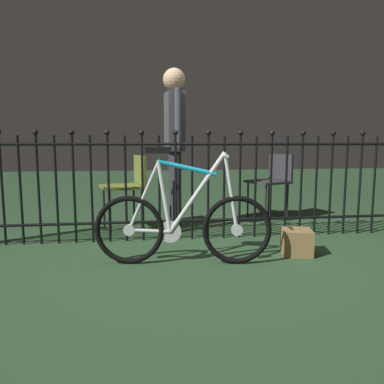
{
  "coord_description": "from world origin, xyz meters",
  "views": [
    {
      "loc": [
        -0.52,
        -2.96,
        0.98
      ],
      "look_at": [
        -0.11,
        0.21,
        0.55
      ],
      "focal_mm": 34.59,
      "sensor_mm": 36.0,
      "label": 1
    }
  ],
  "objects_px": {
    "bicycle": "(183,223)",
    "person_visitor": "(175,134)",
    "chair_olive": "(129,183)",
    "chair_charcoal": "(273,178)",
    "display_crate": "(297,242)"
  },
  "relations": [
    {
      "from": "chair_olive",
      "to": "display_crate",
      "type": "relative_size",
      "value": 3.36
    },
    {
      "from": "chair_charcoal",
      "to": "chair_olive",
      "type": "relative_size",
      "value": 0.99
    },
    {
      "from": "chair_olive",
      "to": "person_visitor",
      "type": "xyz_separation_m",
      "value": [
        0.51,
        -0.11,
        0.53
      ]
    },
    {
      "from": "person_visitor",
      "to": "bicycle",
      "type": "bearing_deg",
      "value": -91.6
    },
    {
      "from": "chair_olive",
      "to": "display_crate",
      "type": "xyz_separation_m",
      "value": [
        1.49,
        -1.14,
        -0.42
      ]
    },
    {
      "from": "bicycle",
      "to": "chair_charcoal",
      "type": "xyz_separation_m",
      "value": [
        1.31,
        1.6,
        0.19
      ]
    },
    {
      "from": "bicycle",
      "to": "chair_charcoal",
      "type": "relative_size",
      "value": 1.72
    },
    {
      "from": "display_crate",
      "to": "chair_charcoal",
      "type": "bearing_deg",
      "value": 78.79
    },
    {
      "from": "bicycle",
      "to": "person_visitor",
      "type": "bearing_deg",
      "value": 88.4
    },
    {
      "from": "bicycle",
      "to": "display_crate",
      "type": "xyz_separation_m",
      "value": [
        1.02,
        0.12,
        -0.22
      ]
    },
    {
      "from": "bicycle",
      "to": "chair_olive",
      "type": "bearing_deg",
      "value": 110.58
    },
    {
      "from": "bicycle",
      "to": "chair_olive",
      "type": "height_order",
      "value": "bicycle"
    },
    {
      "from": "chair_olive",
      "to": "person_visitor",
      "type": "relative_size",
      "value": 0.47
    },
    {
      "from": "bicycle",
      "to": "person_visitor",
      "type": "xyz_separation_m",
      "value": [
        0.03,
        1.15,
        0.73
      ]
    },
    {
      "from": "person_visitor",
      "to": "display_crate",
      "type": "distance_m",
      "value": 1.72
    }
  ]
}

